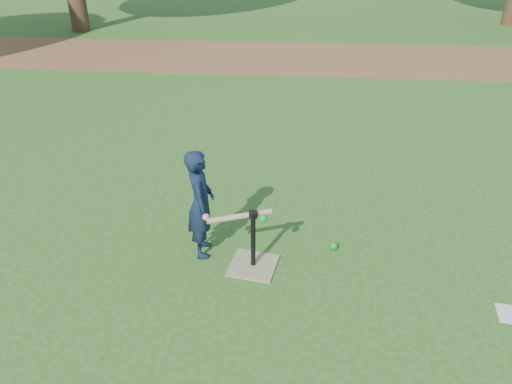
{
  "coord_description": "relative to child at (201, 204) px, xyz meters",
  "views": [
    {
      "loc": [
        0.29,
        -4.19,
        2.97
      ],
      "look_at": [
        -0.08,
        -0.09,
        0.65
      ],
      "focal_mm": 35.0,
      "sensor_mm": 36.0,
      "label": 1
    }
  ],
  "objects": [
    {
      "name": "wiffle_ball_ground",
      "position": [
        1.3,
        0.15,
        -0.51
      ],
      "size": [
        0.08,
        0.08,
        0.08
      ],
      "primitive_type": "sphere",
      "color": "#0D9529",
      "rests_on": "ground"
    },
    {
      "name": "child",
      "position": [
        0.0,
        0.0,
        0.0
      ],
      "size": [
        0.33,
        0.44,
        1.1
      ],
      "primitive_type": "imported",
      "rotation": [
        0.0,
        0.0,
        1.75
      ],
      "color": "black",
      "rests_on": "ground"
    },
    {
      "name": "swing_action",
      "position": [
        0.41,
        -0.22,
        0.02
      ],
      "size": [
        0.62,
        0.27,
        0.08
      ],
      "color": "tan",
      "rests_on": "ground"
    },
    {
      "name": "ground",
      "position": [
        0.6,
        0.19,
        -0.55
      ],
      "size": [
        80.0,
        80.0,
        0.0
      ],
      "primitive_type": "plane",
      "color": "#285116",
      "rests_on": "ground"
    },
    {
      "name": "batting_tee",
      "position": [
        0.52,
        -0.2,
        -0.44
      ],
      "size": [
        0.49,
        0.49,
        0.61
      ],
      "color": "#92835C",
      "rests_on": "ground"
    },
    {
      "name": "dirt_strip",
      "position": [
        0.6,
        7.69,
        -0.55
      ],
      "size": [
        24.0,
        3.0,
        0.01
      ],
      "primitive_type": "cube",
      "color": "brown",
      "rests_on": "ground"
    }
  ]
}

